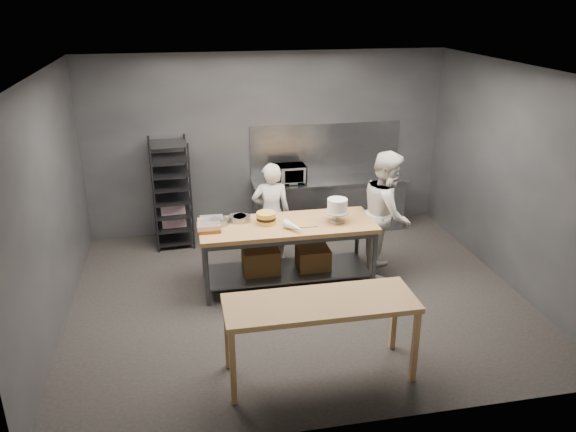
{
  "coord_description": "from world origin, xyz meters",
  "views": [
    {
      "loc": [
        -1.42,
        -6.56,
        3.85
      ],
      "look_at": [
        -0.07,
        0.33,
        1.05
      ],
      "focal_mm": 35.0,
      "sensor_mm": 36.0,
      "label": 1
    }
  ],
  "objects_px": {
    "speed_rack": "(172,194)",
    "frosted_cake_stand": "(337,207)",
    "near_counter": "(320,308)",
    "chef_right": "(387,214)",
    "work_table": "(286,247)",
    "microwave": "(289,174)",
    "chef_behind": "(271,214)",
    "layer_cake": "(266,218)"
  },
  "relations": [
    {
      "from": "work_table",
      "to": "layer_cake",
      "type": "xyz_separation_m",
      "value": [
        -0.26,
        0.05,
        0.43
      ]
    },
    {
      "from": "work_table",
      "to": "chef_right",
      "type": "relative_size",
      "value": 1.31
    },
    {
      "from": "chef_behind",
      "to": "chef_right",
      "type": "relative_size",
      "value": 0.86
    },
    {
      "from": "speed_rack",
      "to": "frosted_cake_stand",
      "type": "bearing_deg",
      "value": -38.78
    },
    {
      "from": "work_table",
      "to": "microwave",
      "type": "distance_m",
      "value": 1.9
    },
    {
      "from": "work_table",
      "to": "chef_behind",
      "type": "xyz_separation_m",
      "value": [
        -0.08,
        0.73,
        0.21
      ]
    },
    {
      "from": "chef_behind",
      "to": "frosted_cake_stand",
      "type": "bearing_deg",
      "value": 138.86
    },
    {
      "from": "chef_right",
      "to": "chef_behind",
      "type": "bearing_deg",
      "value": 89.37
    },
    {
      "from": "work_table",
      "to": "microwave",
      "type": "relative_size",
      "value": 4.43
    },
    {
      "from": "work_table",
      "to": "speed_rack",
      "type": "relative_size",
      "value": 1.37
    },
    {
      "from": "near_counter",
      "to": "speed_rack",
      "type": "relative_size",
      "value": 1.14
    },
    {
      "from": "speed_rack",
      "to": "frosted_cake_stand",
      "type": "relative_size",
      "value": 5.15
    },
    {
      "from": "near_counter",
      "to": "layer_cake",
      "type": "relative_size",
      "value": 7.54
    },
    {
      "from": "speed_rack",
      "to": "frosted_cake_stand",
      "type": "height_order",
      "value": "speed_rack"
    },
    {
      "from": "speed_rack",
      "to": "chef_right",
      "type": "distance_m",
      "value": 3.43
    },
    {
      "from": "work_table",
      "to": "speed_rack",
      "type": "xyz_separation_m",
      "value": [
        -1.53,
        1.71,
        0.28
      ]
    },
    {
      "from": "microwave",
      "to": "frosted_cake_stand",
      "type": "distance_m",
      "value": 1.9
    },
    {
      "from": "chef_right",
      "to": "microwave",
      "type": "distance_m",
      "value": 2.02
    },
    {
      "from": "work_table",
      "to": "frosted_cake_stand",
      "type": "relative_size",
      "value": 7.06
    },
    {
      "from": "layer_cake",
      "to": "chef_behind",
      "type": "bearing_deg",
      "value": 75.25
    },
    {
      "from": "work_table",
      "to": "frosted_cake_stand",
      "type": "xyz_separation_m",
      "value": [
        0.7,
        -0.08,
        0.57
      ]
    },
    {
      "from": "chef_right",
      "to": "frosted_cake_stand",
      "type": "distance_m",
      "value": 0.84
    },
    {
      "from": "layer_cake",
      "to": "near_counter",
      "type": "bearing_deg",
      "value": -83.85
    },
    {
      "from": "work_table",
      "to": "microwave",
      "type": "xyz_separation_m",
      "value": [
        0.4,
        1.79,
        0.48
      ]
    },
    {
      "from": "microwave",
      "to": "speed_rack",
      "type": "bearing_deg",
      "value": -177.62
    },
    {
      "from": "chef_behind",
      "to": "layer_cake",
      "type": "relative_size",
      "value": 5.92
    },
    {
      "from": "frosted_cake_stand",
      "to": "layer_cake",
      "type": "xyz_separation_m",
      "value": [
        -0.96,
        0.13,
        -0.14
      ]
    },
    {
      "from": "microwave",
      "to": "chef_right",
      "type": "bearing_deg",
      "value": -57.15
    },
    {
      "from": "frosted_cake_stand",
      "to": "near_counter",
      "type": "bearing_deg",
      "value": -110.18
    },
    {
      "from": "speed_rack",
      "to": "chef_right",
      "type": "relative_size",
      "value": 0.96
    },
    {
      "from": "work_table",
      "to": "near_counter",
      "type": "relative_size",
      "value": 1.2
    },
    {
      "from": "chef_right",
      "to": "microwave",
      "type": "height_order",
      "value": "chef_right"
    },
    {
      "from": "work_table",
      "to": "near_counter",
      "type": "distance_m",
      "value": 2.09
    },
    {
      "from": "near_counter",
      "to": "microwave",
      "type": "height_order",
      "value": "microwave"
    },
    {
      "from": "speed_rack",
      "to": "work_table",
      "type": "bearing_deg",
      "value": -48.21
    },
    {
      "from": "near_counter",
      "to": "chef_behind",
      "type": "xyz_separation_m",
      "value": [
        -0.05,
        2.81,
        -0.03
      ]
    },
    {
      "from": "near_counter",
      "to": "frosted_cake_stand",
      "type": "height_order",
      "value": "frosted_cake_stand"
    },
    {
      "from": "layer_cake",
      "to": "frosted_cake_stand",
      "type": "bearing_deg",
      "value": -7.81
    },
    {
      "from": "near_counter",
      "to": "chef_right",
      "type": "height_order",
      "value": "chef_right"
    },
    {
      "from": "chef_behind",
      "to": "layer_cake",
      "type": "bearing_deg",
      "value": 80.4
    },
    {
      "from": "frosted_cake_stand",
      "to": "chef_behind",
      "type": "bearing_deg",
      "value": 133.71
    },
    {
      "from": "speed_rack",
      "to": "chef_right",
      "type": "height_order",
      "value": "chef_right"
    }
  ]
}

